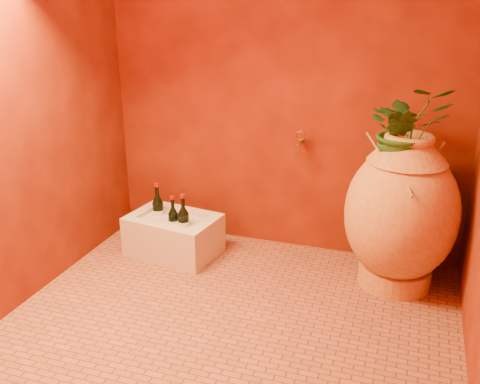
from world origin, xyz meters
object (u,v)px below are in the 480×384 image
(amphora, at_px, (401,213))
(wine_bottle_b, at_px, (158,212))
(wine_bottle_a, at_px, (173,222))
(wine_bottle_c, at_px, (184,223))
(stone_basin, at_px, (174,236))
(wall_tap, at_px, (300,142))

(amphora, height_order, wine_bottle_b, amphora)
(amphora, height_order, wine_bottle_a, amphora)
(wine_bottle_a, distance_m, wine_bottle_b, 0.20)
(amphora, bearing_deg, wine_bottle_a, -176.03)
(wine_bottle_a, relative_size, wine_bottle_b, 0.88)
(amphora, relative_size, wine_bottle_b, 2.92)
(amphora, distance_m, wine_bottle_c, 1.43)
(stone_basin, xyz_separation_m, wine_bottle_c, (0.11, -0.06, 0.14))
(amphora, bearing_deg, stone_basin, -177.66)
(wall_tap, bearing_deg, amphora, -20.87)
(wine_bottle_a, xyz_separation_m, wall_tap, (0.79, 0.37, 0.55))
(wine_bottle_a, xyz_separation_m, wine_bottle_c, (0.09, -0.02, 0.01))
(stone_basin, bearing_deg, wine_bottle_a, -61.29)
(stone_basin, distance_m, wall_tap, 1.10)
(amphora, relative_size, wall_tap, 6.16)
(wall_tap, bearing_deg, wine_bottle_a, -154.72)
(wine_bottle_b, distance_m, wine_bottle_c, 0.28)
(wine_bottle_a, relative_size, wall_tap, 1.86)
(wine_bottle_a, xyz_separation_m, wine_bottle_b, (-0.17, 0.10, 0.01))
(wine_bottle_a, bearing_deg, wall_tap, 25.28)
(wine_bottle_c, bearing_deg, amphora, 5.04)
(wine_bottle_b, bearing_deg, amphora, 0.04)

